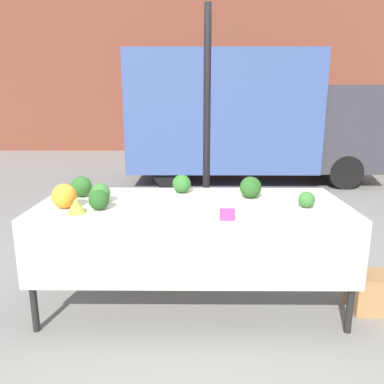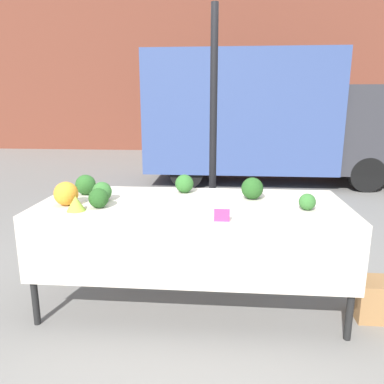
% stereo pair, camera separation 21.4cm
% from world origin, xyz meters
% --- Properties ---
extents(ground_plane, '(40.00, 40.00, 0.00)m').
position_xyz_m(ground_plane, '(0.00, 0.00, 0.00)').
color(ground_plane, gray).
extents(building_facade, '(16.00, 0.60, 6.62)m').
position_xyz_m(building_facade, '(0.00, 10.11, 3.31)').
color(building_facade, brown).
rests_on(building_facade, ground_plane).
extents(tent_pole, '(0.07, 0.07, 2.49)m').
position_xyz_m(tent_pole, '(0.14, 0.82, 1.25)').
color(tent_pole, black).
rests_on(tent_pole, ground_plane).
extents(parked_truck, '(4.92, 1.86, 2.55)m').
position_xyz_m(parked_truck, '(1.02, 4.93, 1.34)').
color(parked_truck, '#384C84').
rests_on(parked_truck, ground_plane).
extents(market_table, '(2.38, 0.98, 0.86)m').
position_xyz_m(market_table, '(0.00, -0.07, 0.77)').
color(market_table, beige).
rests_on(market_table, ground_plane).
extents(orange_cauliflower, '(0.18, 0.18, 0.18)m').
position_xyz_m(orange_cauliflower, '(-0.94, -0.18, 0.95)').
color(orange_cauliflower, orange).
rests_on(orange_cauliflower, market_table).
extents(romanesco_head, '(0.14, 0.14, 0.11)m').
position_xyz_m(romanesco_head, '(-0.81, -0.31, 0.91)').
color(romanesco_head, '#93B238').
rests_on(romanesco_head, market_table).
extents(broccoli_head_0, '(0.16, 0.16, 0.16)m').
position_xyz_m(broccoli_head_0, '(-0.09, 0.30, 0.94)').
color(broccoli_head_0, '#2D6628').
rests_on(broccoli_head_0, market_table).
extents(broccoli_head_1, '(0.12, 0.12, 0.12)m').
position_xyz_m(broccoli_head_1, '(0.85, -0.15, 0.92)').
color(broccoli_head_1, '#336B2D').
rests_on(broccoli_head_1, market_table).
extents(broccoli_head_2, '(0.15, 0.15, 0.15)m').
position_xyz_m(broccoli_head_2, '(-0.71, -0.03, 0.94)').
color(broccoli_head_2, '#336B2D').
rests_on(broccoli_head_2, market_table).
extents(broccoli_head_3, '(0.18, 0.18, 0.18)m').
position_xyz_m(broccoli_head_3, '(0.48, 0.13, 0.95)').
color(broccoli_head_3, '#23511E').
rests_on(broccoli_head_3, market_table).
extents(broccoli_head_4, '(0.15, 0.15, 0.15)m').
position_xyz_m(broccoli_head_4, '(-0.67, -0.22, 0.93)').
color(broccoli_head_4, '#23511E').
rests_on(broccoli_head_4, market_table).
extents(broccoli_head_5, '(0.17, 0.17, 0.17)m').
position_xyz_m(broccoli_head_5, '(-0.91, 0.16, 0.94)').
color(broccoli_head_5, '#285B23').
rests_on(broccoli_head_5, market_table).
extents(price_sign, '(0.10, 0.01, 0.09)m').
position_xyz_m(price_sign, '(0.24, -0.48, 0.90)').
color(price_sign, '#E53D84').
rests_on(price_sign, market_table).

